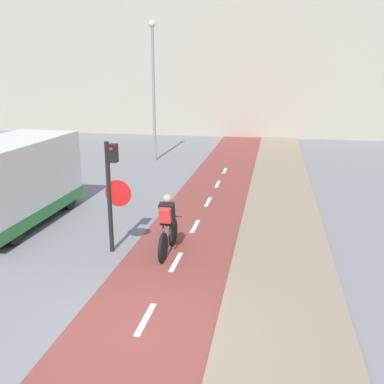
{
  "coord_description": "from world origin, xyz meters",
  "views": [
    {
      "loc": [
        2.15,
        -6.13,
        4.39
      ],
      "look_at": [
        0.0,
        5.02,
        1.2
      ],
      "focal_mm": 40.0,
      "sensor_mm": 36.0,
      "label": 1
    }
  ],
  "objects": [
    {
      "name": "cyclist_near",
      "position": [
        -0.31,
        3.47,
        0.73
      ],
      "size": [
        0.46,
        1.76,
        1.55
      ],
      "color": "black",
      "rests_on": "ground_plane"
    },
    {
      "name": "ground_plane",
      "position": [
        0.0,
        0.0,
        0.0
      ],
      "size": [
        120.0,
        120.0,
        0.0
      ],
      "primitive_type": "plane",
      "color": "gray"
    },
    {
      "name": "van",
      "position": [
        -5.39,
        4.85,
        1.23
      ],
      "size": [
        2.16,
        4.76,
        2.5
      ],
      "color": "white",
      "rests_on": "ground_plane"
    },
    {
      "name": "traffic_light_pole",
      "position": [
        -1.66,
        3.37,
        1.75
      ],
      "size": [
        0.67,
        0.25,
        2.8
      ],
      "color": "black",
      "rests_on": "ground_plane"
    },
    {
      "name": "sidewalk_strip",
      "position": [
        2.51,
        0.0,
        0.03
      ],
      "size": [
        2.4,
        60.0,
        0.05
      ],
      "color": "gray",
      "rests_on": "ground_plane"
    },
    {
      "name": "building_row_background",
      "position": [
        0.0,
        26.32,
        5.44
      ],
      "size": [
        60.0,
        5.2,
        10.87
      ],
      "color": "#B2A899",
      "rests_on": "ground_plane"
    },
    {
      "name": "street_lamp_far",
      "position": [
        -3.84,
        14.89,
        4.16
      ],
      "size": [
        0.36,
        0.36,
        6.8
      ],
      "color": "gray",
      "rests_on": "ground_plane"
    },
    {
      "name": "bike_lane",
      "position": [
        0.0,
        0.01,
        0.01
      ],
      "size": [
        2.61,
        60.0,
        0.02
      ],
      "color": "brown",
      "rests_on": "ground_plane"
    }
  ]
}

